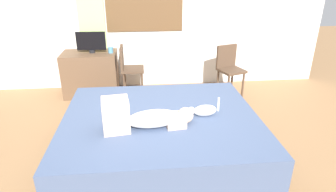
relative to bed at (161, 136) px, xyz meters
The scene contains 11 objects.
ground_plane 0.31m from the bed, 105.13° to the right, with size 16.00×16.00×0.00m, color olive.
back_wall_with_window 2.65m from the bed, 91.14° to the left, with size 6.40×0.14×2.90m.
bed is the anchor object (origin of this frame).
person_lying 0.48m from the bed, 129.27° to the right, with size 0.94×0.36×0.34m.
cat 0.58m from the bed, ahead, with size 0.36×0.13×0.21m.
desk 2.24m from the bed, 118.45° to the left, with size 0.90×0.56×0.74m.
tv_monitor 2.30m from the bed, 117.07° to the left, with size 0.48×0.10×0.35m.
cup 2.11m from the bed, 109.80° to the left, with size 0.08×0.08×0.10m, color teal.
chair_by_desk 1.93m from the bed, 102.55° to the left, with size 0.38×0.38×0.86m.
chair_spare 2.16m from the bed, 52.96° to the left, with size 0.49×0.49×0.86m.
curtain_left 2.62m from the bed, 114.05° to the left, with size 0.44×0.06×2.35m, color #ADCC75.
Camera 1 is at (-0.15, -2.67, 2.02)m, focal length 30.80 mm.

